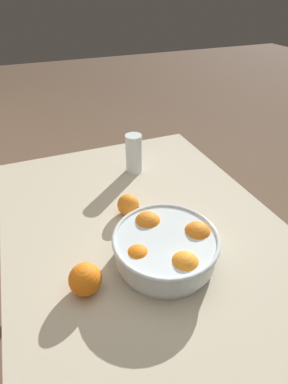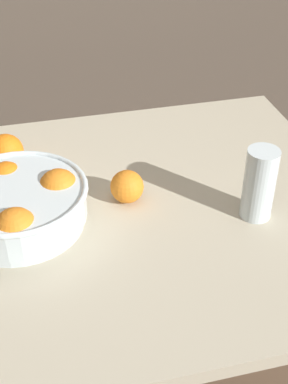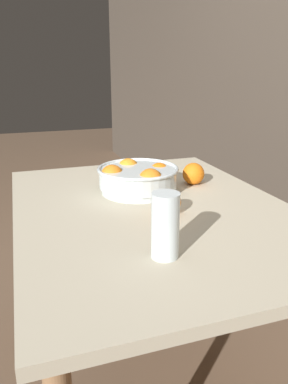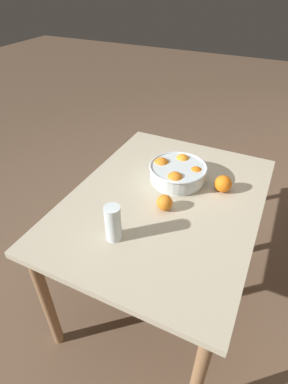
{
  "view_description": "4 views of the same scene",
  "coord_description": "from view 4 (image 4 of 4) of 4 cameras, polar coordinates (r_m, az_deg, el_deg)",
  "views": [
    {
      "loc": [
        -0.66,
        0.27,
        1.35
      ],
      "look_at": [
        0.09,
        -0.04,
        0.77
      ],
      "focal_mm": 28.0,
      "sensor_mm": 36.0,
      "label": 1
    },
    {
      "loc": [
        -0.12,
        -0.87,
        1.41
      ],
      "look_at": [
        0.09,
        -0.04,
        0.78
      ],
      "focal_mm": 50.0,
      "sensor_mm": 36.0,
      "label": 2
    },
    {
      "loc": [
        1.04,
        -0.38,
        1.14
      ],
      "look_at": [
        0.05,
        -0.05,
        0.79
      ],
      "focal_mm": 35.0,
      "sensor_mm": 36.0,
      "label": 3
    },
    {
      "loc": [
        1.01,
        0.38,
        1.58
      ],
      "look_at": [
        0.09,
        -0.07,
        0.79
      ],
      "focal_mm": 28.0,
      "sensor_mm": 36.0,
      "label": 4
    }
  ],
  "objects": [
    {
      "name": "dining_table",
      "position": [
        1.44,
        3.87,
        -3.86
      ],
      "size": [
        1.13,
        0.84,
        0.72
      ],
      "color": "#B7AD93",
      "rests_on": "ground_plane"
    },
    {
      "name": "fruit_bowl",
      "position": [
        1.48,
        6.27,
        3.82
      ],
      "size": [
        0.28,
        0.28,
        0.1
      ],
      "color": "silver",
      "rests_on": "dining_table"
    },
    {
      "name": "ground_plane",
      "position": [
        1.92,
        3.05,
        -18.16
      ],
      "size": [
        12.0,
        12.0,
        0.0
      ],
      "primitive_type": "plane",
      "color": "brown"
    },
    {
      "name": "juice_glass",
      "position": [
        1.16,
        -5.88,
        -6.21
      ],
      "size": [
        0.06,
        0.06,
        0.16
      ],
      "color": "#F4A314",
      "rests_on": "dining_table"
    },
    {
      "name": "orange_loose_near_bowl",
      "position": [
        1.45,
        14.84,
        1.54
      ],
      "size": [
        0.08,
        0.08,
        0.08
      ],
      "primitive_type": "sphere",
      "color": "orange",
      "rests_on": "dining_table"
    },
    {
      "name": "orange_loose_front",
      "position": [
        1.31,
        3.94,
        -2.02
      ],
      "size": [
        0.07,
        0.07,
        0.07
      ],
      "primitive_type": "sphere",
      "color": "orange",
      "rests_on": "dining_table"
    }
  ]
}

